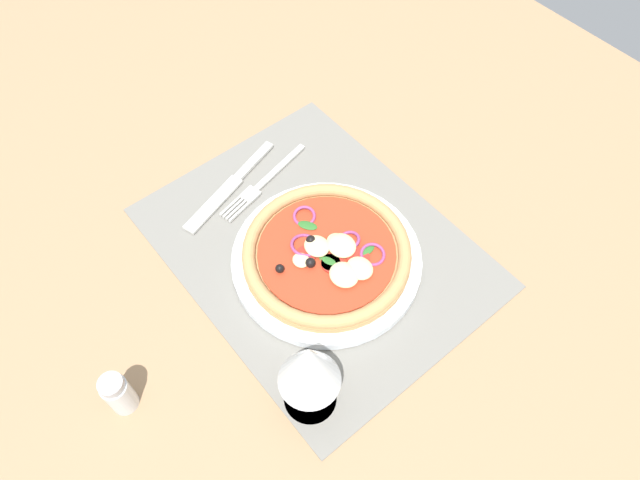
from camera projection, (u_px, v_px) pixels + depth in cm
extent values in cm
cube|color=#9E7A56|center=(316.00, 252.00, 83.85)|extent=(190.00, 140.00, 2.40)
cube|color=slate|center=(316.00, 246.00, 82.69)|extent=(46.17, 35.81, 0.40)
cylinder|color=white|center=(327.00, 259.00, 80.36)|extent=(26.06, 26.06, 1.49)
cylinder|color=tan|center=(327.00, 255.00, 79.33)|extent=(22.91, 22.91, 1.00)
torus|color=tan|center=(327.00, 251.00, 78.62)|extent=(22.88, 22.88, 1.80)
cylinder|color=#B7381E|center=(327.00, 252.00, 78.79)|extent=(18.79, 18.79, 0.30)
ellipsoid|color=beige|center=(342.00, 245.00, 78.46)|extent=(4.12, 3.71, 1.24)
ellipsoid|color=beige|center=(337.00, 242.00, 78.98)|extent=(3.00, 2.70, 0.90)
ellipsoid|color=beige|center=(317.00, 246.00, 78.49)|extent=(3.65, 3.29, 1.10)
ellipsoid|color=beige|center=(301.00, 260.00, 77.47)|extent=(2.43, 2.19, 0.73)
ellipsoid|color=beige|center=(360.00, 268.00, 76.54)|extent=(3.75, 3.38, 1.13)
ellipsoid|color=beige|center=(344.00, 275.00, 75.93)|extent=(4.10, 3.69, 1.23)
sphere|color=black|center=(311.00, 240.00, 78.86)|extent=(1.35, 1.35, 1.35)
sphere|color=black|center=(280.00, 269.00, 76.48)|extent=(1.19, 1.19, 1.19)
sphere|color=black|center=(310.00, 263.00, 76.88)|extent=(1.35, 1.35, 1.35)
sphere|color=black|center=(360.00, 270.00, 76.47)|extent=(1.02, 1.02, 1.02)
torus|color=#8E3D75|center=(304.00, 216.00, 81.64)|extent=(3.32, 3.27, 1.26)
torus|color=#8E3D75|center=(373.00, 254.00, 78.11)|extent=(3.53, 3.50, 1.07)
torus|color=#8E3D75|center=(305.00, 245.00, 78.92)|extent=(4.01, 4.02, 1.18)
torus|color=#8E3D75|center=(349.00, 240.00, 79.37)|extent=(3.28, 3.19, 1.50)
cylinder|color=#A3281E|center=(358.00, 258.00, 77.94)|extent=(3.08, 3.08, 0.30)
cylinder|color=#A3281E|center=(306.00, 254.00, 78.23)|extent=(2.77, 2.77, 0.30)
cylinder|color=#A3281E|center=(333.00, 263.00, 77.44)|extent=(3.12, 3.12, 0.30)
cylinder|color=#A3281E|center=(330.00, 263.00, 77.50)|extent=(2.63, 2.63, 0.30)
ellipsoid|color=#2D6B28|center=(318.00, 249.00, 78.63)|extent=(3.12, 2.32, 0.30)
ellipsoid|color=#2D6B28|center=(308.00, 225.00, 80.82)|extent=(3.11, 2.68, 0.30)
ellipsoid|color=#2D6B28|center=(366.00, 250.00, 78.53)|extent=(1.52, 2.86, 0.30)
ellipsoid|color=#2D6B28|center=(329.00, 261.00, 77.57)|extent=(3.12, 2.31, 0.30)
cube|color=silver|center=(280.00, 167.00, 90.35)|extent=(3.34, 11.08, 0.44)
cube|color=silver|center=(250.00, 195.00, 87.34)|extent=(2.70, 2.94, 0.44)
cube|color=silver|center=(230.00, 206.00, 86.15)|extent=(1.27, 4.28, 0.44)
cube|color=silver|center=(233.00, 208.00, 85.94)|extent=(1.27, 4.28, 0.44)
cube|color=silver|center=(236.00, 210.00, 85.74)|extent=(1.27, 4.28, 0.44)
cube|color=silver|center=(239.00, 212.00, 85.53)|extent=(1.27, 4.28, 0.44)
cube|color=silver|center=(254.00, 161.00, 90.96)|extent=(3.77, 8.40, 0.62)
cube|color=silver|center=(214.00, 204.00, 86.37)|extent=(5.40, 11.66, 0.44)
cylinder|color=silver|center=(310.00, 398.00, 70.51)|extent=(6.40, 6.40, 0.40)
cylinder|color=silver|center=(310.00, 389.00, 67.85)|extent=(0.80, 0.80, 6.00)
cone|color=silver|center=(309.00, 365.00, 61.83)|extent=(7.20, 7.20, 8.50)
cone|color=#D1336B|center=(309.00, 366.00, 61.87)|extent=(6.46, 6.46, 7.59)
cylinder|color=silver|center=(120.00, 395.00, 68.12)|extent=(3.20, 3.20, 5.50)
cylinder|color=#ADADB2|center=(111.00, 385.00, 65.33)|extent=(2.88, 2.88, 1.20)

